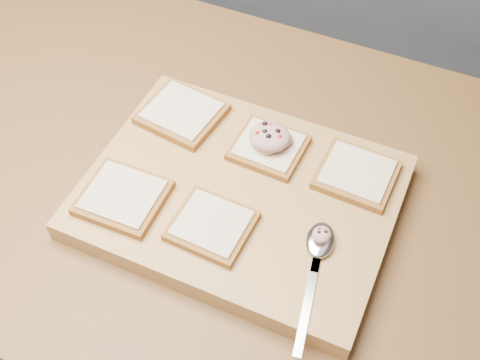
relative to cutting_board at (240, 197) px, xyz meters
The scene contains 11 objects.
ground 0.93m from the cutting_board, 164.50° to the left, with size 4.00×4.00×0.00m, color #515459.
island_counter 0.49m from the cutting_board, 164.50° to the left, with size 2.00×0.80×0.90m.
cutting_board is the anchor object (origin of this frame).
bread_far_left 0.18m from the cutting_board, 146.52° to the left, with size 0.14×0.13×0.02m.
bread_far_center 0.09m from the cutting_board, 84.11° to the left, with size 0.11×0.10×0.02m.
bread_far_right 0.18m from the cutting_board, 31.76° to the left, with size 0.12×0.11×0.02m.
bread_near_left 0.18m from the cutting_board, 149.22° to the right, with size 0.12×0.11×0.02m.
bread_near_center 0.09m from the cutting_board, 95.76° to the right, with size 0.11×0.10×0.02m.
tuna_salad_dollop 0.11m from the cutting_board, 84.26° to the left, with size 0.07×0.06×0.03m.
spoon 0.16m from the cutting_board, 20.62° to the right, with size 0.06×0.21×0.01m.
spoon_salad 0.15m from the cutting_board, 15.59° to the right, with size 0.03×0.03×0.02m.
Camera 1 is at (0.38, -0.54, 1.66)m, focal length 45.00 mm.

